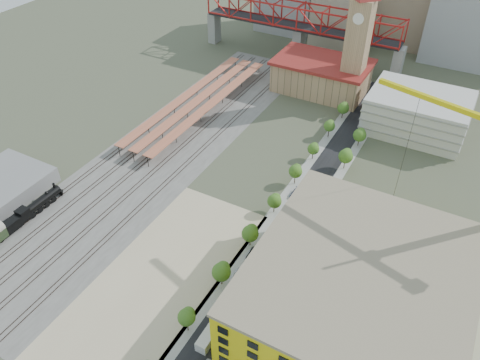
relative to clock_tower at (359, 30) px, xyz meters
The scene contains 27 objects.
ground 85.36m from the clock_tower, 95.71° to the right, with size 400.00×400.00×0.00m, color #474C38.
ballast_strip 81.63m from the clock_tower, 125.15° to the right, with size 36.00×165.00×0.06m, color #605E59.
dirt_lot 115.74m from the clock_tower, 96.14° to the right, with size 28.00×67.00×0.06m, color tan.
street_asphalt 71.48m from the clock_tower, 82.98° to the right, with size 12.00×170.00×0.06m, color black.
sidewalk_west 71.08m from the clock_tower, 87.80° to the right, with size 3.00×170.00×0.04m, color gray.
sidewalk_east 72.31m from the clock_tower, 78.27° to the right, with size 3.00×170.00×0.04m, color gray.
construction_pad 110.41m from the clock_tower, 69.69° to the right, with size 50.00×90.00×0.06m, color gray.
rail_tracks 82.57m from the clock_tower, 126.24° to the right, with size 26.56×160.00×0.18m.
platform_canopies 65.08m from the clock_tower, 144.47° to the right, with size 16.00×80.00×4.12m.
station_hall 25.65m from the clock_tower, behind, with size 38.00×24.00×13.10m.
clock_tower is the anchor object (origin of this frame).
parking_garage 36.81m from the clock_tower, 19.64° to the right, with size 34.00×26.00×14.00m, color silver.
truss_bridge 42.56m from the clock_tower, 142.85° to the left, with size 94.00×9.60×25.60m.
construction_building 107.36m from the clock_tower, 71.22° to the right, with size 44.60×50.60×18.80m.
street_trees 80.70m from the clock_tower, 83.91° to the right, with size 15.40×124.40×8.00m.
distant_hills 213.32m from the clock_tower, 78.30° to the left, with size 647.00×264.00×227.00m.
locomotive 126.40m from the clock_tower, 117.99° to the right, with size 2.94×22.67×5.67m.
site_trailer_a 121.95m from the clock_tower, 86.14° to the right, with size 2.63×10.01×2.74m, color silver.
site_trailer_b 107.43m from the clock_tower, 85.58° to the right, with size 2.26×8.60×2.35m, color silver.
site_trailer_c 102.33m from the clock_tower, 85.34° to the right, with size 2.31×8.79×2.40m, color silver.
site_trailer_d 95.12m from the clock_tower, 84.96° to the right, with size 2.36×8.97×2.45m, color silver.
car_1 105.30m from the clock_tower, 87.18° to the right, with size 1.62×4.64×1.53m, color #9E9FA3.
car_2 97.47m from the clock_tower, 86.93° to the right, with size 2.33×5.05×1.40m, color black.
car_3 71.17m from the clock_tower, 85.62° to the right, with size 2.09×5.14×1.49m, color navy.
car_5 86.99m from the clock_tower, 82.33° to the right, with size 1.62×4.64×1.53m, color #9D9EA3.
car_6 75.76m from the clock_tower, 81.01° to the right, with size 2.36×5.13×1.43m, color black.
car_7 64.75m from the clock_tower, 79.15° to the right, with size 2.15×5.28×1.53m, color navy.
Camera 1 is at (50.21, -88.05, 92.55)m, focal length 35.00 mm.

